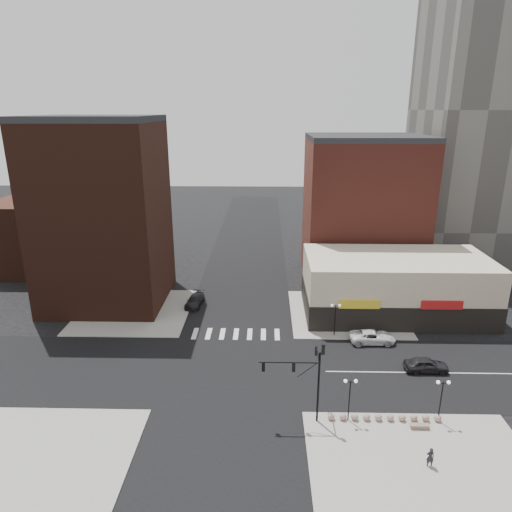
{
  "coord_description": "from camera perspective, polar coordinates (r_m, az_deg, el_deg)",
  "views": [
    {
      "loc": [
        3.57,
        -42.46,
        26.72
      ],
      "look_at": [
        2.44,
        5.81,
        11.0
      ],
      "focal_mm": 32.0,
      "sensor_mm": 36.0,
      "label": 1
    }
  ],
  "objects": [
    {
      "name": "white_suv",
      "position": [
        56.87,
        14.35,
        -9.75
      ],
      "size": [
        5.47,
        2.66,
        1.5
      ],
      "primitive_type": "imported",
      "rotation": [
        0.0,
        0.0,
        1.6
      ],
      "color": "white",
      "rests_on": "ground"
    },
    {
      "name": "sidewalk_sw",
      "position": [
        42.65,
        -26.29,
        -22.85
      ],
      "size": [
        15.0,
        15.0,
        0.12
      ],
      "primitive_type": "cube",
      "color": "gray",
      "rests_on": "ground"
    },
    {
      "name": "street_lamp_se_a",
      "position": [
        42.33,
        11.68,
        -16.0
      ],
      "size": [
        1.22,
        0.32,
        4.16
      ],
      "color": "black",
      "rests_on": "sidewalk_se"
    },
    {
      "name": "ground",
      "position": [
        50.3,
        -3.02,
        -14.08
      ],
      "size": [
        240.0,
        240.0,
        0.0
      ],
      "primitive_type": "plane",
      "color": "black",
      "rests_on": "ground"
    },
    {
      "name": "building_ne_row",
      "position": [
        64.45,
        16.98,
        -4.1
      ],
      "size": [
        24.2,
        12.2,
        8.0
      ],
      "color": "beige",
      "rests_on": "ground"
    },
    {
      "name": "sidewalk_ne",
      "position": [
        63.84,
        11.16,
        -7.02
      ],
      "size": [
        15.0,
        15.0,
        0.12
      ],
      "primitive_type": "cube",
      "color": "gray",
      "rests_on": "ground"
    },
    {
      "name": "building_nw",
      "position": [
        66.54,
        -18.59,
        4.75
      ],
      "size": [
        16.0,
        15.0,
        25.0
      ],
      "primitive_type": "cube",
      "color": "#381B11",
      "rests_on": "ground"
    },
    {
      "name": "building_nw_low",
      "position": [
        86.84,
        -22.91,
        2.79
      ],
      "size": [
        20.0,
        18.0,
        12.0
      ],
      "primitive_type": "cube",
      "color": "#381B11",
      "rests_on": "ground"
    },
    {
      "name": "street_lamp_ne",
      "position": [
        56.27,
        9.9,
        -6.86
      ],
      "size": [
        1.22,
        0.32,
        4.16
      ],
      "color": "black",
      "rests_on": "sidewalk_ne"
    },
    {
      "name": "dark_sedan_east",
      "position": [
        52.87,
        20.49,
        -12.61
      ],
      "size": [
        4.58,
        1.85,
        1.56
      ],
      "primitive_type": "imported",
      "rotation": [
        0.0,
        0.0,
        1.57
      ],
      "color": "black",
      "rests_on": "ground"
    },
    {
      "name": "pedestrian",
      "position": [
        40.92,
        20.94,
        -22.41
      ],
      "size": [
        0.61,
        0.4,
        1.66
      ],
      "primitive_type": "imported",
      "rotation": [
        0.0,
        0.0,
        3.13
      ],
      "color": "black",
      "rests_on": "sidewalk_se"
    },
    {
      "name": "street_lamp_se_b",
      "position": [
        44.44,
        22.26,
        -15.3
      ],
      "size": [
        1.22,
        0.32,
        4.16
      ],
      "color": "black",
      "rests_on": "sidewalk_se"
    },
    {
      "name": "stone_bench",
      "position": [
        44.7,
        19.75,
        -19.39
      ],
      "size": [
        1.65,
        0.51,
        0.38
      ],
      "rotation": [
        0.0,
        0.0,
        -0.0
      ],
      "color": "#856A5B",
      "rests_on": "sidewalk_se"
    },
    {
      "name": "sidewalk_se",
      "position": [
        40.93,
        20.49,
        -23.97
      ],
      "size": [
        18.0,
        14.0,
        0.12
      ],
      "primitive_type": "cube",
      "color": "gray",
      "rests_on": "ground"
    },
    {
      "name": "road_ew",
      "position": [
        50.29,
        -3.02,
        -14.07
      ],
      "size": [
        200.0,
        14.0,
        0.02
      ],
      "primitive_type": "cube",
      "color": "black",
      "rests_on": "ground"
    },
    {
      "name": "building_ne_midrise",
      "position": [
        75.26,
        13.2,
        5.5
      ],
      "size": [
        18.0,
        15.0,
        22.0
      ],
      "primitive_type": "cube",
      "color": "maroon",
      "rests_on": "ground"
    },
    {
      "name": "dark_sedan_north",
      "position": [
        65.45,
        -7.66,
        -5.55
      ],
      "size": [
        2.58,
        5.14,
        1.43
      ],
      "primitive_type": "imported",
      "rotation": [
        0.0,
        0.0,
        -0.12
      ],
      "color": "black",
      "rests_on": "ground"
    },
    {
      "name": "sidewalk_nw",
      "position": [
        65.44,
        -14.92,
        -6.66
      ],
      "size": [
        15.0,
        15.0,
        0.12
      ],
      "primitive_type": "cube",
      "color": "gray",
      "rests_on": "ground"
    },
    {
      "name": "traffic_signal",
      "position": [
        41.06,
        6.45,
        -14.09
      ],
      "size": [
        5.59,
        3.09,
        7.77
      ],
      "color": "black",
      "rests_on": "ground"
    },
    {
      "name": "road_ns",
      "position": [
        50.29,
        -3.02,
        -14.07
      ],
      "size": [
        14.0,
        200.0,
        0.02
      ],
      "primitive_type": "cube",
      "color": "black",
      "rests_on": "ground"
    },
    {
      "name": "bollard_row",
      "position": [
        44.63,
        15.74,
        -18.83
      ],
      "size": [
        10.08,
        0.63,
        0.63
      ],
      "color": "#A1836F",
      "rests_on": "sidewalk_se"
    }
  ]
}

